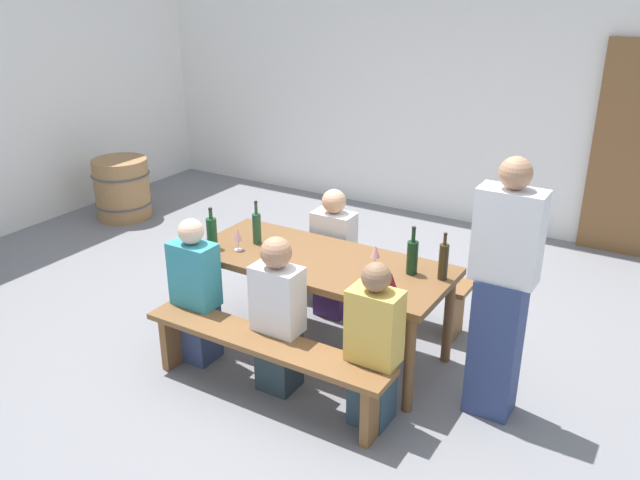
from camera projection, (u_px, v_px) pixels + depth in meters
name	position (u px, v px, depth m)	size (l,w,h in m)	color
ground_plane	(320.00, 349.00, 5.02)	(24.00, 24.00, 0.00)	slate
back_wall	(480.00, 78.00, 7.01)	(14.00, 0.20, 3.20)	white
tasting_table	(320.00, 270.00, 4.76)	(1.91, 0.81, 0.75)	brown
bench_near	(265.00, 352.00, 4.32)	(1.81, 0.30, 0.45)	brown
bench_far	(364.00, 273.00, 5.44)	(1.81, 0.30, 0.45)	brown
wine_bottle_0	(257.00, 228.00, 4.96)	(0.07, 0.07, 0.34)	#234C2D
wine_bottle_1	(412.00, 257.00, 4.46)	(0.08, 0.08, 0.34)	#143319
wine_bottle_2	(443.00, 261.00, 4.38)	(0.06, 0.06, 0.33)	#332814
wine_bottle_3	(212.00, 232.00, 4.88)	(0.08, 0.08, 0.31)	#194723
wine_glass_0	(375.00, 252.00, 4.52)	(0.07, 0.07, 0.18)	silver
wine_glass_1	(391.00, 281.00, 4.09)	(0.07, 0.07, 0.19)	silver
wine_glass_2	(238.00, 236.00, 4.84)	(0.07, 0.07, 0.17)	silver
seated_guest_near_0	(196.00, 295.00, 4.71)	(0.33, 0.24, 1.10)	navy
seated_guest_near_1	(278.00, 318.00, 4.37)	(0.33, 0.24, 1.12)	#26363C
seated_guest_near_2	(374.00, 349.00, 4.03)	(0.32, 0.24, 1.11)	#2C4350
seated_guest_far_0	(333.00, 256.00, 5.35)	(0.34, 0.24, 1.09)	#44265E
standing_host	(501.00, 297.00, 4.02)	(0.39, 0.24, 1.71)	navy
wine_barrel	(122.00, 188.00, 7.55)	(0.65, 0.65, 0.69)	#9E7247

